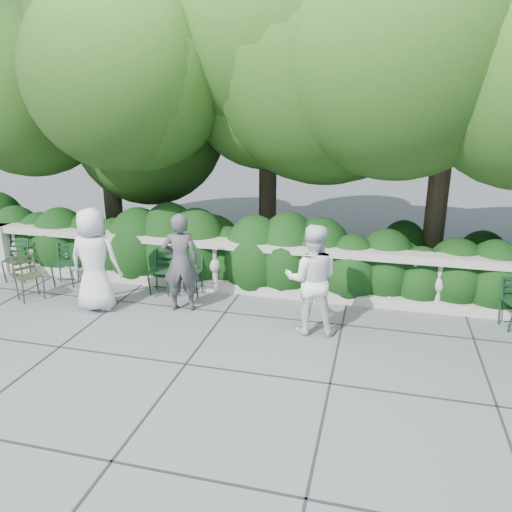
% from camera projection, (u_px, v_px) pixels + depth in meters
% --- Properties ---
extents(ground, '(90.00, 90.00, 0.00)m').
position_uv_depth(ground, '(240.00, 336.00, 7.73)').
color(ground, '#54575C').
rests_on(ground, ground).
extents(balustrade, '(12.00, 0.44, 1.00)m').
position_uv_depth(balustrade, '(267.00, 270.00, 9.24)').
color(balustrade, '#9E998E').
rests_on(balustrade, ground).
extents(shrub_hedge, '(15.00, 2.60, 1.70)m').
position_uv_depth(shrub_hedge, '(280.00, 273.00, 10.50)').
color(shrub_hedge, black).
rests_on(shrub_hedge, ground).
extents(tree_canopy, '(15.04, 6.52, 6.78)m').
position_uv_depth(tree_canopy, '(321.00, 73.00, 9.30)').
color(tree_canopy, '#3F3023').
rests_on(tree_canopy, ground).
extents(chair_a, '(0.54, 0.57, 0.84)m').
position_uv_depth(chair_a, '(16.00, 283.00, 9.95)').
color(chair_a, black).
rests_on(chair_a, ground).
extents(chair_b, '(0.54, 0.57, 0.84)m').
position_uv_depth(chair_b, '(64.00, 287.00, 9.71)').
color(chair_b, black).
rests_on(chair_b, ground).
extents(chair_c, '(0.45, 0.49, 0.84)m').
position_uv_depth(chair_c, '(160.00, 296.00, 9.30)').
color(chair_c, black).
rests_on(chair_c, ground).
extents(chair_d, '(0.47, 0.51, 0.84)m').
position_uv_depth(chair_d, '(188.00, 297.00, 9.24)').
color(chair_d, black).
rests_on(chair_d, ground).
extents(chair_weathered, '(0.64, 0.63, 0.84)m').
position_uv_depth(chair_weathered, '(35.00, 301.00, 9.04)').
color(chair_weathered, black).
rests_on(chair_weathered, ground).
extents(person_businessman, '(0.93, 0.66, 1.80)m').
position_uv_depth(person_businessman, '(94.00, 260.00, 8.47)').
color(person_businessman, silver).
rests_on(person_businessman, ground).
extents(person_woman_grey, '(0.70, 0.55, 1.71)m').
position_uv_depth(person_woman_grey, '(181.00, 262.00, 8.48)').
color(person_woman_grey, '#3F3F44').
rests_on(person_woman_grey, ground).
extents(person_casual_man, '(0.92, 0.75, 1.74)m').
position_uv_depth(person_casual_man, '(312.00, 279.00, 7.65)').
color(person_casual_man, white).
rests_on(person_casual_man, ground).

